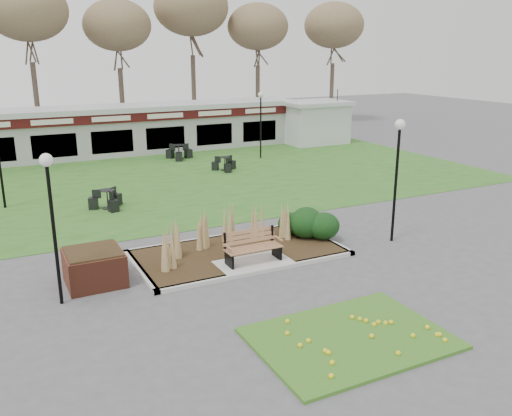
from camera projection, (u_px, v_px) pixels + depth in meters
name	position (u px, v px, depth m)	size (l,w,h in m)	color
ground	(256.00, 268.00, 15.83)	(100.00, 100.00, 0.00)	#515154
lawn	(144.00, 182.00, 26.11)	(34.00, 16.00, 0.02)	#27641F
flower_bed	(350.00, 337.00, 11.87)	(4.20, 3.00, 0.16)	#296C1E
planting_bed	(272.00, 236.00, 17.43)	(6.75, 3.40, 1.27)	black
park_bench	(252.00, 246.00, 15.88)	(1.70, 0.66, 0.93)	#916641
brick_planter	(94.00, 267.00, 14.65)	(1.50, 1.50, 0.95)	brown
food_pavilion	(107.00, 130.00, 32.52)	(24.60, 3.40, 2.90)	#9A9A9D
service_hut	(314.00, 122.00, 36.68)	(4.40, 3.40, 2.83)	silver
tree_backdrop	(74.00, 16.00, 37.48)	(47.24, 5.24, 10.36)	#47382B
lamp_post_near_left	(50.00, 196.00, 12.82)	(0.32, 0.32, 3.82)	black
lamp_post_near_right	(398.00, 154.00, 17.24)	(0.34, 0.34, 4.04)	black
lamp_post_far_right	(261.00, 110.00, 31.03)	(0.32, 0.32, 3.83)	black
bistro_set_b	(179.00, 154.00, 31.43)	(1.47, 1.55, 0.84)	black
bistro_set_c	(108.00, 202.00, 21.62)	(1.42, 1.36, 0.77)	black
bistro_set_d	(225.00, 166.00, 28.47)	(1.34, 1.25, 0.72)	black
patio_umbrella	(336.00, 119.00, 36.86)	(2.43, 2.46, 2.48)	black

